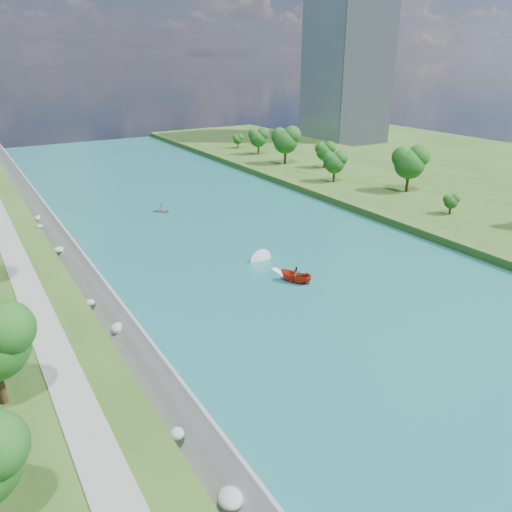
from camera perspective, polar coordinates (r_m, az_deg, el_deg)
ground at (r=63.53m, az=8.37°, el=-5.02°), size 260.00×260.00×0.00m
river_water at (r=78.46m, az=-0.83°, el=0.67°), size 55.00×240.00×0.10m
berm_east at (r=110.52m, az=22.01°, el=5.82°), size 44.00×240.00×1.50m
riprap_bank at (r=68.75m, az=-19.44°, el=-2.28°), size 4.52×236.00×4.30m
riverside_path at (r=68.04m, az=-25.19°, el=-1.82°), size 3.00×200.00×0.10m
office_tower at (r=182.51m, az=10.43°, el=22.17°), size 22.00×22.00×60.00m
trees_east at (r=104.54m, az=17.40°, el=8.78°), size 15.22×137.37×11.50m
motorboat at (r=68.27m, az=3.94°, el=-2.04°), size 3.80×19.11×2.06m
raft at (r=99.26m, az=-10.74°, el=5.18°), size 3.78×3.88×1.67m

